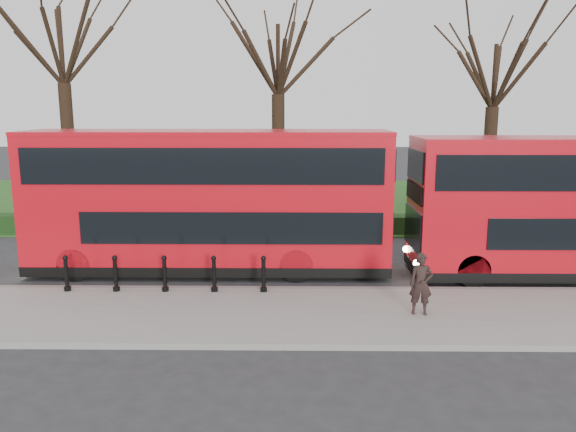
{
  "coord_description": "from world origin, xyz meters",
  "views": [
    {
      "loc": [
        2.79,
        -16.74,
        5.37
      ],
      "look_at": [
        2.58,
        0.5,
        2.0
      ],
      "focal_mm": 35.0,
      "sensor_mm": 36.0,
      "label": 1
    }
  ],
  "objects": [
    {
      "name": "grass_verge",
      "position": [
        0.0,
        15.0,
        0.03
      ],
      "size": [
        60.0,
        18.0,
        0.06
      ],
      "primitive_type": "cube",
      "color": "#1F4A18",
      "rests_on": "ground"
    },
    {
      "name": "tree_mid",
      "position": [
        2.0,
        10.0,
        7.84
      ],
      "size": [
        6.9,
        6.9,
        10.79
      ],
      "color": "black",
      "rests_on": "ground"
    },
    {
      "name": "tree_right",
      "position": [
        12.0,
        10.0,
        7.07
      ],
      "size": [
        6.23,
        6.23,
        9.74
      ],
      "color": "black",
      "rests_on": "ground"
    },
    {
      "name": "ground",
      "position": [
        0.0,
        0.0,
        0.0
      ],
      "size": [
        120.0,
        120.0,
        0.0
      ],
      "primitive_type": "plane",
      "color": "#28282B",
      "rests_on": "ground"
    },
    {
      "name": "hedge",
      "position": [
        0.0,
        6.8,
        0.4
      ],
      "size": [
        60.0,
        0.9,
        0.8
      ],
      "primitive_type": "cube",
      "color": "black",
      "rests_on": "ground"
    },
    {
      "name": "yellow_line_inner",
      "position": [
        0.0,
        -0.5,
        0.01
      ],
      "size": [
        60.0,
        0.1,
        0.01
      ],
      "primitive_type": "cube",
      "color": "yellow",
      "rests_on": "ground"
    },
    {
      "name": "bus_lead",
      "position": [
        -0.0,
        1.21,
        2.33
      ],
      "size": [
        11.6,
        2.66,
        4.62
      ],
      "color": "red",
      "rests_on": "ground"
    },
    {
      "name": "tree_left",
      "position": [
        -8.0,
        10.0,
        8.52
      ],
      "size": [
        7.5,
        7.5,
        11.71
      ],
      "color": "black",
      "rests_on": "ground"
    },
    {
      "name": "bollard_row",
      "position": [
        -0.93,
        -1.35,
        0.65
      ],
      "size": [
        5.82,
        0.15,
        1.0
      ],
      "color": "black",
      "rests_on": "pavement"
    },
    {
      "name": "yellow_line_outer",
      "position": [
        0.0,
        -0.7,
        0.01
      ],
      "size": [
        60.0,
        0.1,
        0.01
      ],
      "primitive_type": "cube",
      "color": "yellow",
      "rests_on": "ground"
    },
    {
      "name": "pedestrian",
      "position": [
        6.0,
        -3.08,
        0.95
      ],
      "size": [
        0.62,
        0.44,
        1.6
      ],
      "primitive_type": "imported",
      "rotation": [
        0.0,
        0.0,
        -0.11
      ],
      "color": "black",
      "rests_on": "pavement"
    },
    {
      "name": "pavement",
      "position": [
        0.0,
        -3.0,
        0.07
      ],
      "size": [
        60.0,
        4.0,
        0.15
      ],
      "primitive_type": "cube",
      "color": "gray",
      "rests_on": "ground"
    },
    {
      "name": "kerb",
      "position": [
        0.0,
        -1.0,
        0.07
      ],
      "size": [
        60.0,
        0.25,
        0.16
      ],
      "primitive_type": "cube",
      "color": "slate",
      "rests_on": "ground"
    }
  ]
}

